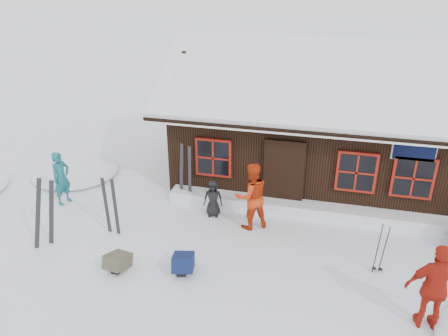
% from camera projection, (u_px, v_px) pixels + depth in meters
% --- Properties ---
extents(ground, '(120.00, 120.00, 0.00)m').
position_uv_depth(ground, '(231.00, 253.00, 10.51)').
color(ground, white).
rests_on(ground, ground).
extents(mountain_hut, '(8.90, 6.09, 4.42)m').
position_uv_depth(mountain_hut, '(313.00, 128.00, 13.90)').
color(mountain_hut, black).
rests_on(mountain_hut, ground).
extents(snow_drift, '(7.60, 0.60, 0.35)m').
position_uv_depth(snow_drift, '(303.00, 208.00, 12.09)').
color(snow_drift, white).
rests_on(snow_drift, ground).
extents(snow_mounds, '(20.60, 13.20, 0.48)m').
position_uv_depth(snow_mounds, '(307.00, 221.00, 11.79)').
color(snow_mounds, white).
rests_on(snow_mounds, ground).
extents(skier_teal, '(0.52, 0.66, 1.58)m').
position_uv_depth(skier_teal, '(61.00, 178.00, 12.40)').
color(skier_teal, '#165F68').
rests_on(skier_teal, ground).
extents(skier_orange_left, '(1.12, 1.05, 1.82)m').
position_uv_depth(skier_orange_left, '(251.00, 196.00, 11.19)').
color(skier_orange_left, '#BE300D').
rests_on(skier_orange_left, ground).
extents(skier_orange_right, '(1.09, 0.51, 1.82)m').
position_uv_depth(skier_orange_right, '(435.00, 288.00, 8.01)').
color(skier_orange_right, '#AC1E11').
rests_on(skier_orange_right, ground).
extents(skier_crouched, '(0.57, 0.44, 1.06)m').
position_uv_depth(skier_crouched, '(213.00, 198.00, 11.87)').
color(skier_crouched, black).
rests_on(skier_crouched, ground).
extents(ski_pair_left, '(0.70, 0.35, 1.86)m').
position_uv_depth(ski_pair_left, '(45.00, 214.00, 10.43)').
color(ski_pair_left, black).
rests_on(ski_pair_left, ground).
extents(ski_pair_mid, '(0.38, 0.07, 1.61)m').
position_uv_depth(ski_pair_mid, '(111.00, 207.00, 10.99)').
color(ski_pair_mid, black).
rests_on(ski_pair_mid, ground).
extents(ski_pair_right, '(0.47, 0.20, 1.82)m').
position_uv_depth(ski_pair_right, '(186.00, 174.00, 12.50)').
color(ski_pair_right, black).
rests_on(ski_pair_right, ground).
extents(ski_poles, '(0.23, 0.11, 1.28)m').
position_uv_depth(ski_poles, '(381.00, 250.00, 9.61)').
color(ski_poles, black).
rests_on(ski_poles, ground).
extents(backpack_blue, '(0.59, 0.71, 0.34)m').
position_uv_depth(backpack_blue, '(183.00, 265.00, 9.80)').
color(backpack_blue, '#0F1A43').
rests_on(backpack_blue, ground).
extents(backpack_olive, '(0.52, 0.63, 0.31)m').
position_uv_depth(backpack_olive, '(118.00, 264.00, 9.87)').
color(backpack_olive, '#484633').
rests_on(backpack_olive, ground).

